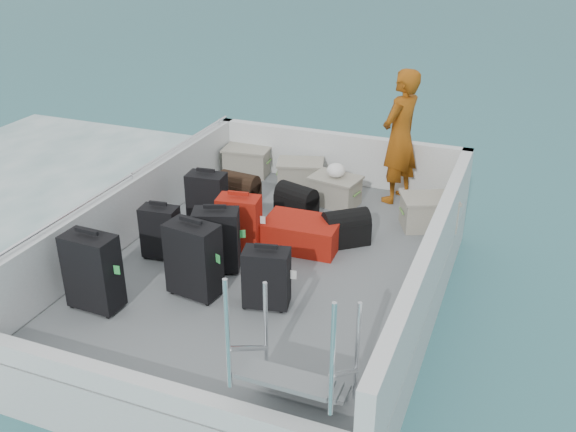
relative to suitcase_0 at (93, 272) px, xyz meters
name	(u,v)px	position (x,y,z in m)	size (l,w,h in m)	color
ground	(272,306)	(1.21, 1.48, -1.01)	(160.00, 160.00, 0.00)	#184957
ferry_hull	(272,284)	(1.21, 1.48, -0.71)	(3.60, 5.00, 0.60)	silver
deck	(271,260)	(1.21, 1.48, -0.40)	(3.30, 4.70, 0.02)	slate
deck_fittings	(290,248)	(1.55, 1.16, -0.02)	(3.60, 5.00, 0.90)	silver
suitcase_0	(93,272)	(0.00, 0.00, 0.00)	(0.51, 0.29, 0.78)	black
suitcase_1	(161,233)	(0.06, 1.09, -0.09)	(0.40, 0.23, 0.60)	black
suitcase_2	(207,199)	(0.14, 2.02, -0.06)	(0.45, 0.27, 0.65)	black
suitcase_3	(194,260)	(0.77, 0.56, 0.00)	(0.51, 0.30, 0.77)	black
suitcase_4	(217,241)	(0.76, 1.07, -0.04)	(0.47, 0.28, 0.70)	black
suitcase_5	(239,224)	(0.79, 1.57, -0.07)	(0.46, 0.28, 0.64)	#A9190D
suitcase_6	(267,279)	(1.52, 0.63, -0.08)	(0.44, 0.26, 0.61)	black
suitcase_8	(302,234)	(1.42, 1.89, -0.22)	(0.55, 0.84, 0.33)	#A9190D
duffel_0	(239,191)	(0.23, 2.72, -0.23)	(0.50, 0.30, 0.32)	black
duffel_1	(296,204)	(1.07, 2.63, -0.23)	(0.50, 0.30, 0.32)	black
duffel_2	(346,231)	(1.85, 2.15, -0.23)	(0.52, 0.30, 0.32)	black
crate_0	(247,162)	(-0.10, 3.68, -0.20)	(0.61, 0.42, 0.37)	gray
crate_1	(300,175)	(0.79, 3.49, -0.21)	(0.59, 0.41, 0.35)	gray
crate_2	(335,191)	(1.41, 3.14, -0.21)	(0.58, 0.40, 0.35)	gray
crate_3	(428,213)	(2.66, 2.91, -0.20)	(0.61, 0.42, 0.37)	gray
yellow_bag	(433,207)	(2.66, 3.29, -0.28)	(0.28, 0.26, 0.22)	yellow
white_bag	(336,172)	(1.41, 3.14, 0.05)	(0.24, 0.24, 0.18)	white
passenger	(400,137)	(2.11, 3.58, 0.48)	(0.64, 0.42, 1.74)	#C76212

